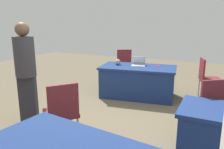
{
  "coord_description": "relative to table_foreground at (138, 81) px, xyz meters",
  "views": [
    {
      "loc": [
        -1.47,
        3.18,
        1.76
      ],
      "look_at": [
        0.06,
        -0.09,
        0.9
      ],
      "focal_mm": 35.81,
      "sensor_mm": 36.0,
      "label": 1
    }
  ],
  "objects": [
    {
      "name": "yarn_ball",
      "position": [
        0.52,
        0.0,
        0.43
      ],
      "size": [
        0.14,
        0.14,
        0.14
      ],
      "primitive_type": "sphere",
      "color": "gray",
      "rests_on": "table_foreground"
    },
    {
      "name": "ground_plane",
      "position": [
        -0.15,
        1.73,
        -0.37
      ],
      "size": [
        14.4,
        14.4,
        0.0
      ],
      "primitive_type": "plane",
      "color": "brown"
    },
    {
      "name": "chair_back_row",
      "position": [
        -1.5,
        -0.48,
        0.17
      ],
      "size": [
        0.54,
        0.54,
        0.95
      ],
      "rotation": [
        0.0,
        0.0,
        1.84
      ],
      "color": "#9E9993",
      "rests_on": "ground"
    },
    {
      "name": "chair_tucked_right",
      "position": [
        0.84,
        -1.17,
        0.19
      ],
      "size": [
        0.6,
        0.6,
        0.97
      ],
      "rotation": [
        0.0,
        0.0,
        3.67
      ],
      "color": "#9E9993",
      "rests_on": "ground"
    },
    {
      "name": "chair_by_pillar",
      "position": [
        0.26,
        2.56,
        0.18
      ],
      "size": [
        0.62,
        0.62,
        0.95
      ],
      "rotation": [
        0.0,
        0.0,
        4.03
      ],
      "color": "#9E9993",
      "rests_on": "ground"
    },
    {
      "name": "laptop_silver",
      "position": [
        0.02,
        -0.1,
        0.4
      ],
      "size": [
        0.38,
        0.36,
        0.21
      ],
      "rotation": [
        0.0,
        0.0,
        0.26
      ],
      "color": "silver",
      "rests_on": "table_foreground"
    },
    {
      "name": "person_organiser",
      "position": [
        1.28,
        2.18,
        0.61
      ],
      "size": [
        0.46,
        0.46,
        1.75
      ],
      "rotation": [
        0.0,
        0.0,
        3.65
      ],
      "color": "#26262D",
      "rests_on": "ground"
    },
    {
      "name": "table_foreground",
      "position": [
        0.0,
        0.0,
        0.0
      ],
      "size": [
        1.85,
        1.15,
        0.73
      ],
      "rotation": [
        0.0,
        0.0,
        0.14
      ],
      "color": "navy",
      "rests_on": "ground"
    },
    {
      "name": "chair_near_front",
      "position": [
        -1.59,
        1.44,
        0.19
      ],
      "size": [
        0.61,
        0.61,
        0.96
      ],
      "rotation": [
        0.0,
        0.0,
        3.76
      ],
      "color": "#9E9993",
      "rests_on": "ground"
    },
    {
      "name": "scissors_red",
      "position": [
        -0.41,
        -0.2,
        0.37
      ],
      "size": [
        0.11,
        0.18,
        0.01
      ],
      "primitive_type": "cube",
      "rotation": [
        0.0,
        0.0,
        1.16
      ],
      "color": "red",
      "rests_on": "table_foreground"
    }
  ]
}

